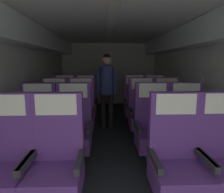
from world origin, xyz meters
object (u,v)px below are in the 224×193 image
Objects in this scene: seat_b_left_window at (38,130)px; seat_b_right_aisle at (187,129)px; flight_attendant at (107,83)px; seat_a_left_aisle at (56,163)px; seat_c_left_window at (54,114)px; seat_c_right_aisle at (167,113)px; seat_c_right_window at (142,113)px; seat_d_right_aisle at (155,103)px; seat_a_left_window at (5,165)px; seat_d_right_window at (134,103)px; seat_b_right_window at (153,129)px; seat_b_left_aisle at (74,130)px; seat_c_left_aisle at (81,113)px; seat_d_left_aisle at (86,103)px; seat_a_right_window at (177,162)px; seat_d_left_window at (65,104)px.

seat_b_right_aisle is (2.11, -0.00, 0.00)m from seat_b_left_window.
seat_a_left_aisle is at bearing 87.50° from flight_attendant.
seat_c_left_window is 2.12m from seat_c_right_aisle.
seat_b_left_window and seat_c_right_window have the same top height.
seat_a_left_window is at bearing -127.86° from seat_d_right_aisle.
seat_d_right_aisle is at bearing 52.14° from seat_a_left_window.
seat_b_left_window is (-0.48, 0.91, 0.00)m from seat_a_left_aisle.
seat_d_right_window is (1.63, 0.89, 0.00)m from seat_c_left_window.
seat_b_right_window is (1.62, 0.00, 0.00)m from seat_b_left_window.
seat_b_left_aisle is at bearing -142.16° from seat_c_right_window.
seat_d_right_aisle is at bearing 29.06° from seat_c_left_aisle.
seat_d_left_aisle is at bearing 74.47° from seat_b_left_window.
seat_a_left_window is 2.43m from seat_c_right_window.
seat_d_right_aisle is at bearing 90.22° from seat_c_right_aisle.
seat_a_right_window is at bearing -117.87° from seat_b_right_aisle.
seat_b_right_aisle is at bearing -47.84° from seat_d_left_aisle.
seat_c_right_window is at bearing 89.68° from seat_a_right_window.
seat_c_left_window and seat_c_right_window have the same top height.
seat_d_right_aisle is (-0.00, 1.80, 0.00)m from seat_b_right_aisle.
seat_b_right_window and seat_c_left_aisle have the same top height.
flight_attendant is at bearing 114.38° from seat_b_right_window.
seat_a_right_window and seat_c_left_window have the same top height.
seat_c_left_aisle is at bearing -150.94° from seat_d_right_aisle.
seat_d_left_window is 1.63m from seat_d_right_window.
seat_a_left_aisle and seat_d_right_aisle have the same top height.
flight_attendant is at bearing -150.95° from seat_d_right_window.
seat_d_right_window is (1.14, 2.70, 0.00)m from seat_a_left_aisle.
seat_b_right_window is at bearing -38.29° from seat_c_left_aisle.
seat_c_left_window and seat_d_left_window have the same top height.
seat_a_right_window and seat_c_right_window have the same top height.
seat_c_right_aisle is (1.62, 0.01, 0.00)m from seat_c_left_aisle.
seat_a_right_window is at bearing -100.15° from seat_d_right_aisle.
seat_d_left_aisle is (-0.00, 1.78, 0.00)m from seat_b_left_aisle.
seat_b_left_window is 1.85m from seat_d_left_aisle.
seat_b_left_aisle is at bearing 80.81° from flight_attendant.
seat_a_left_aisle is 0.92m from seat_b_left_aisle.
seat_d_left_window is (-0.49, 0.90, 0.00)m from seat_c_left_aisle.
seat_d_left_aisle is at bearing 141.90° from seat_c_right_window.
seat_c_right_window is 1.00× the size of seat_d_right_aisle.
seat_a_right_window is at bearing -89.83° from seat_b_right_window.
seat_c_left_window is 1.02m from seat_d_left_aisle.
seat_b_right_aisle and seat_b_right_window have the same top height.
seat_c_right_window is 1.00× the size of seat_d_right_window.
seat_b_right_aisle is 0.91m from seat_c_right_aisle.
seat_c_right_aisle is at bearing 2.29° from seat_c_right_window.
seat_b_right_window is 1.00× the size of seat_d_right_aisle.
seat_c_right_aisle is at bearing -61.04° from seat_d_right_window.
seat_d_left_aisle is (0.49, 2.70, 0.00)m from seat_a_left_window.
seat_b_left_window is 0.50m from seat_b_left_aisle.
seat_c_right_aisle and seat_d_left_aisle have the same top height.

